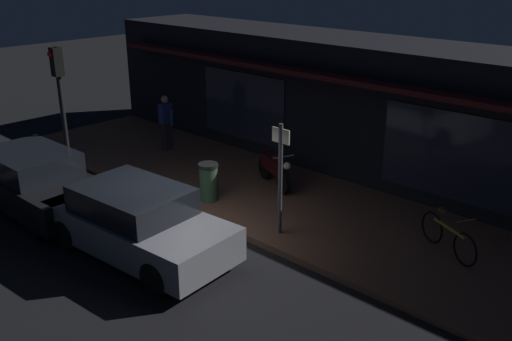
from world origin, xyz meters
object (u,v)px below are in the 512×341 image
object	(u,v)px
sign_post	(280,173)
trash_bin	(209,182)
parked_car_far	(137,222)
person_photographer	(166,122)
traffic_light_pole	(60,93)
parked_car_near	(34,181)
motorcycle	(275,168)
bicycle_parked	(448,237)

from	to	relation	value
sign_post	trash_bin	size ratio (longest dim) A/B	2.58
parked_car_far	person_photographer	bearing A→B (deg)	136.27
person_photographer	traffic_light_pole	size ratio (longest dim) A/B	0.46
traffic_light_pole	sign_post	bearing A→B (deg)	13.92
parked_car_near	motorcycle	bearing A→B (deg)	53.62
sign_post	traffic_light_pole	xyz separation A→B (m)	(-5.96, -1.48, 0.97)
traffic_light_pole	person_photographer	bearing A→B (deg)	92.72
trash_bin	motorcycle	bearing A→B (deg)	72.30
bicycle_parked	parked_car_far	bearing A→B (deg)	-139.14
motorcycle	parked_car_near	bearing A→B (deg)	-126.38
bicycle_parked	parked_car_near	distance (m)	9.31
bicycle_parked	traffic_light_pole	size ratio (longest dim) A/B	0.42
parked_car_far	bicycle_parked	bearing A→B (deg)	40.86
bicycle_parked	traffic_light_pole	distance (m)	9.66
sign_post	traffic_light_pole	world-z (taller)	traffic_light_pole
bicycle_parked	person_photographer	distance (m)	9.12
bicycle_parked	sign_post	bearing A→B (deg)	-151.91
motorcycle	bicycle_parked	size ratio (longest dim) A/B	1.07
motorcycle	trash_bin	xyz separation A→B (m)	(-0.56, -1.75, -0.03)
person_photographer	sign_post	bearing A→B (deg)	-16.84
motorcycle	parked_car_far	world-z (taller)	parked_car_far
trash_bin	parked_car_far	bearing A→B (deg)	-74.50
trash_bin	traffic_light_pole	xyz separation A→B (m)	(-3.60, -1.62, 1.86)
parked_car_near	parked_car_far	world-z (taller)	same
trash_bin	parked_car_near	world-z (taller)	parked_car_near
motorcycle	person_photographer	distance (m)	4.33
person_photographer	parked_car_near	size ratio (longest dim) A/B	0.40
motorcycle	traffic_light_pole	bearing A→B (deg)	-140.99
person_photographer	traffic_light_pole	world-z (taller)	traffic_light_pole
person_photographer	sign_post	size ratio (longest dim) A/B	0.70
trash_bin	parked_car_far	xyz separation A→B (m)	(0.71, -2.56, 0.08)
bicycle_parked	sign_post	size ratio (longest dim) A/B	0.63
traffic_light_pole	bicycle_parked	bearing A→B (deg)	18.95
parked_car_far	sign_post	bearing A→B (deg)	55.63
person_photographer	trash_bin	xyz separation A→B (m)	(3.75, -1.71, -0.41)
motorcycle	parked_car_far	distance (m)	4.31
traffic_light_pole	parked_car_near	bearing A→B (deg)	-60.77
sign_post	parked_car_far	size ratio (longest dim) A/B	0.57
sign_post	trash_bin	xyz separation A→B (m)	(-2.36, 0.14, -0.89)
traffic_light_pole	parked_car_far	world-z (taller)	traffic_light_pole
parked_car_near	parked_car_far	distance (m)	3.60
person_photographer	bicycle_parked	bearing A→B (deg)	-1.63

